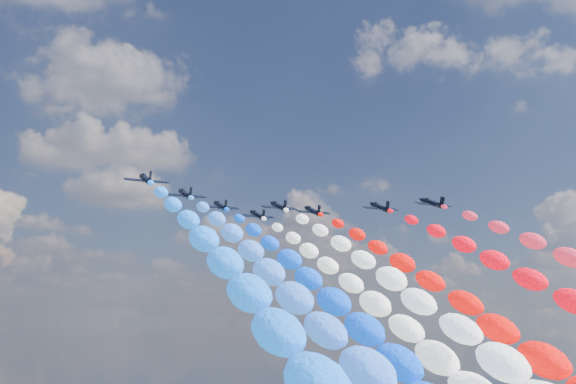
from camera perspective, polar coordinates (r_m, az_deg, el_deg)
name	(u,v)px	position (r m, az deg, el deg)	size (l,w,h in m)	color
jet_0	(146,179)	(139.86, -11.56, 1.05)	(8.55, 11.47, 2.53)	black
trail_0	(263,332)	(75.83, -2.04, -11.41)	(6.28, 124.44, 60.78)	#1468FE
jet_1	(185,194)	(154.62, -8.39, -0.16)	(8.55, 11.47, 2.53)	black
trail_1	(310,331)	(92.06, 1.78, -11.28)	(6.28, 124.44, 60.78)	blue
jet_2	(221,206)	(169.26, -5.54, -1.13)	(8.55, 11.47, 2.53)	black
trail_2	(347,329)	(108.14, 4.88, -11.15)	(6.28, 124.44, 60.78)	#0641E8
jet_3	(279,206)	(169.10, -0.77, -1.17)	(8.55, 11.47, 2.53)	black
trail_3	(439,329)	(110.82, 12.25, -10.94)	(6.28, 124.44, 60.78)	white
jet_4	(258,215)	(182.86, -2.51, -1.88)	(8.55, 11.47, 2.53)	black
trail_4	(389,329)	(123.39, 8.24, -11.01)	(6.28, 124.44, 60.78)	white
jet_5	(313,211)	(176.14, 2.02, -1.55)	(8.55, 11.47, 2.53)	black
trail_5	(482,329)	(119.67, 15.58, -10.75)	(6.28, 124.44, 60.78)	#F00A07
jet_6	(380,207)	(171.74, 7.52, -1.23)	(8.55, 11.47, 2.53)	black
jet_7	(432,203)	(167.94, 11.71, -0.88)	(8.55, 11.47, 2.53)	black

